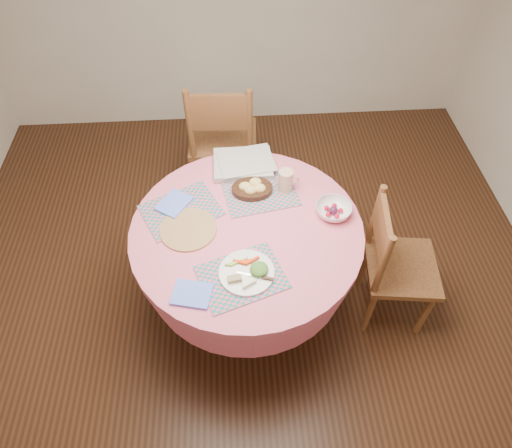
{
  "coord_description": "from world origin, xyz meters",
  "views": [
    {
      "loc": [
        -0.05,
        -1.55,
        2.59
      ],
      "look_at": [
        0.05,
        0.0,
        0.78
      ],
      "focal_mm": 32.0,
      "sensor_mm": 36.0,
      "label": 1
    }
  ],
  "objects_px": {
    "chair_right": "(394,263)",
    "dinner_plate": "(248,272)",
    "chair_back": "(223,139)",
    "latte_mug": "(286,180)",
    "dining_table": "(247,250)",
    "wicker_trivet": "(188,229)",
    "bread_bowl": "(252,188)",
    "fruit_bowl": "(333,210)"
  },
  "relations": [
    {
      "from": "latte_mug",
      "to": "chair_right",
      "type": "bearing_deg",
      "value": -30.53
    },
    {
      "from": "dinner_plate",
      "to": "latte_mug",
      "type": "xyz_separation_m",
      "value": [
        0.24,
        0.57,
        0.05
      ]
    },
    {
      "from": "latte_mug",
      "to": "dining_table",
      "type": "bearing_deg",
      "value": -130.74
    },
    {
      "from": "latte_mug",
      "to": "bread_bowl",
      "type": "bearing_deg",
      "value": -177.01
    },
    {
      "from": "dining_table",
      "to": "dinner_plate",
      "type": "bearing_deg",
      "value": -91.53
    },
    {
      "from": "wicker_trivet",
      "to": "chair_back",
      "type": "bearing_deg",
      "value": 79.59
    },
    {
      "from": "chair_back",
      "to": "latte_mug",
      "type": "height_order",
      "value": "chair_back"
    },
    {
      "from": "dining_table",
      "to": "latte_mug",
      "type": "bearing_deg",
      "value": 49.26
    },
    {
      "from": "dining_table",
      "to": "latte_mug",
      "type": "distance_m",
      "value": 0.45
    },
    {
      "from": "wicker_trivet",
      "to": "dinner_plate",
      "type": "xyz_separation_m",
      "value": [
        0.3,
        -0.3,
        0.02
      ]
    },
    {
      "from": "latte_mug",
      "to": "wicker_trivet",
      "type": "bearing_deg",
      "value": -153.93
    },
    {
      "from": "chair_right",
      "to": "wicker_trivet",
      "type": "bearing_deg",
      "value": 92.47
    },
    {
      "from": "dinner_plate",
      "to": "latte_mug",
      "type": "distance_m",
      "value": 0.62
    },
    {
      "from": "latte_mug",
      "to": "fruit_bowl",
      "type": "xyz_separation_m",
      "value": [
        0.24,
        -0.2,
        -0.04
      ]
    },
    {
      "from": "wicker_trivet",
      "to": "latte_mug",
      "type": "bearing_deg",
      "value": 26.07
    },
    {
      "from": "chair_right",
      "to": "latte_mug",
      "type": "bearing_deg",
      "value": 66.41
    },
    {
      "from": "chair_back",
      "to": "latte_mug",
      "type": "bearing_deg",
      "value": 118.96
    },
    {
      "from": "dinner_plate",
      "to": "latte_mug",
      "type": "bearing_deg",
      "value": 66.86
    },
    {
      "from": "chair_right",
      "to": "dinner_plate",
      "type": "bearing_deg",
      "value": 111.26
    },
    {
      "from": "chair_right",
      "to": "latte_mug",
      "type": "xyz_separation_m",
      "value": [
        -0.6,
        0.35,
        0.35
      ]
    },
    {
      "from": "bread_bowl",
      "to": "fruit_bowl",
      "type": "xyz_separation_m",
      "value": [
        0.43,
        -0.19,
        -0.0
      ]
    },
    {
      "from": "wicker_trivet",
      "to": "bread_bowl",
      "type": "bearing_deg",
      "value": 35.88
    },
    {
      "from": "dining_table",
      "to": "chair_back",
      "type": "distance_m",
      "value": 1.03
    },
    {
      "from": "dining_table",
      "to": "latte_mug",
      "type": "relative_size",
      "value": 9.56
    },
    {
      "from": "chair_back",
      "to": "latte_mug",
      "type": "relative_size",
      "value": 7.87
    },
    {
      "from": "chair_back",
      "to": "wicker_trivet",
      "type": "relative_size",
      "value": 3.4
    },
    {
      "from": "latte_mug",
      "to": "fruit_bowl",
      "type": "bearing_deg",
      "value": -40.49
    },
    {
      "from": "bread_bowl",
      "to": "fruit_bowl",
      "type": "bearing_deg",
      "value": -24.31
    },
    {
      "from": "dining_table",
      "to": "fruit_bowl",
      "type": "height_order",
      "value": "fruit_bowl"
    },
    {
      "from": "dinner_plate",
      "to": "bread_bowl",
      "type": "relative_size",
      "value": 1.18
    },
    {
      "from": "chair_right",
      "to": "bread_bowl",
      "type": "height_order",
      "value": "chair_right"
    },
    {
      "from": "wicker_trivet",
      "to": "latte_mug",
      "type": "distance_m",
      "value": 0.61
    },
    {
      "from": "bread_bowl",
      "to": "latte_mug",
      "type": "xyz_separation_m",
      "value": [
        0.19,
        0.01,
        0.04
      ]
    },
    {
      "from": "dinner_plate",
      "to": "fruit_bowl",
      "type": "bearing_deg",
      "value": 37.41
    },
    {
      "from": "chair_right",
      "to": "bread_bowl",
      "type": "bearing_deg",
      "value": 73.38
    },
    {
      "from": "chair_right",
      "to": "wicker_trivet",
      "type": "relative_size",
      "value": 3.02
    },
    {
      "from": "chair_right",
      "to": "wicker_trivet",
      "type": "distance_m",
      "value": 1.18
    },
    {
      "from": "dining_table",
      "to": "chair_back",
      "type": "bearing_deg",
      "value": 96.73
    },
    {
      "from": "bread_bowl",
      "to": "latte_mug",
      "type": "height_order",
      "value": "latte_mug"
    },
    {
      "from": "latte_mug",
      "to": "dinner_plate",
      "type": "bearing_deg",
      "value": -113.14
    },
    {
      "from": "dinner_plate",
      "to": "chair_back",
      "type": "bearing_deg",
      "value": 94.88
    },
    {
      "from": "dining_table",
      "to": "chair_back",
      "type": "xyz_separation_m",
      "value": [
        -0.12,
        1.02,
        -0.02
      ]
    }
  ]
}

